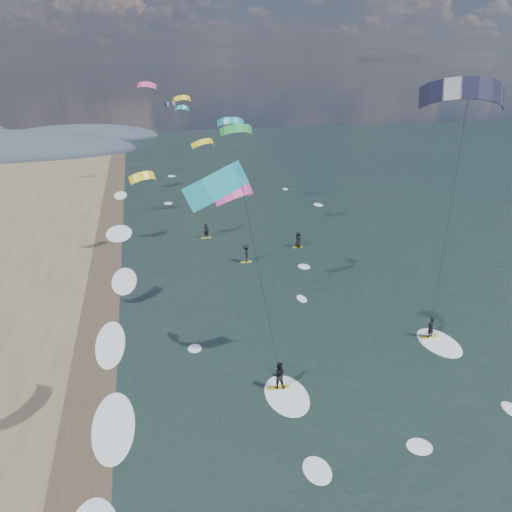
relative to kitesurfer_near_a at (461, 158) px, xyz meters
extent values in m
plane|color=black|center=(-8.55, -5.58, -14.15)|extent=(260.00, 260.00, 0.00)
cube|color=#382D23|center=(-20.55, 4.42, -14.15)|extent=(3.00, 240.00, 0.00)
ellipsoid|color=#3D4756|center=(-30.55, 114.42, -14.15)|extent=(40.00, 18.00, 7.00)
cube|color=gold|center=(3.14, 4.90, -14.12)|extent=(1.34, 0.40, 0.06)
imported|color=black|center=(3.14, 4.90, -13.27)|extent=(0.72, 0.63, 1.65)
ellipsoid|color=white|center=(3.44, 4.10, -14.15)|extent=(2.60, 4.20, 0.12)
cylinder|color=black|center=(1.14, 1.90, -4.65)|extent=(0.02, 0.02, 17.93)
cube|color=gold|center=(-9.25, 1.63, -14.12)|extent=(1.40, 0.43, 0.06)
imported|color=black|center=(-9.25, 1.63, -13.20)|extent=(1.02, 0.89, 1.78)
ellipsoid|color=white|center=(-8.95, 0.83, -14.15)|extent=(2.60, 4.20, 0.12)
cylinder|color=black|center=(-11.00, -1.37, -6.07)|extent=(0.02, 0.02, 15.24)
cube|color=gold|center=(-6.82, 22.29, -14.13)|extent=(1.10, 0.35, 0.05)
imported|color=black|center=(-6.82, 22.29, -13.21)|extent=(0.82, 1.23, 1.78)
cube|color=gold|center=(-0.46, 25.14, -14.13)|extent=(1.10, 0.35, 0.05)
imported|color=black|center=(-0.46, 25.14, -13.24)|extent=(0.76, 0.96, 1.73)
cube|color=gold|center=(-9.70, 30.47, -14.13)|extent=(1.10, 0.35, 0.05)
imported|color=black|center=(-9.70, 30.47, -13.24)|extent=(0.75, 0.69, 1.72)
ellipsoid|color=white|center=(-19.35, 0.42, -14.15)|extent=(2.40, 5.40, 0.11)
ellipsoid|color=white|center=(-19.35, 9.42, -14.15)|extent=(2.40, 5.40, 0.11)
ellipsoid|color=white|center=(-19.35, 20.42, -14.15)|extent=(2.40, 5.40, 0.11)
ellipsoid|color=white|center=(-19.35, 34.42, -14.15)|extent=(2.40, 5.40, 0.11)
ellipsoid|color=white|center=(-19.35, 52.42, -14.15)|extent=(2.40, 5.40, 0.11)
camera|label=1|loc=(-16.53, -23.08, 4.82)|focal=35.00mm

